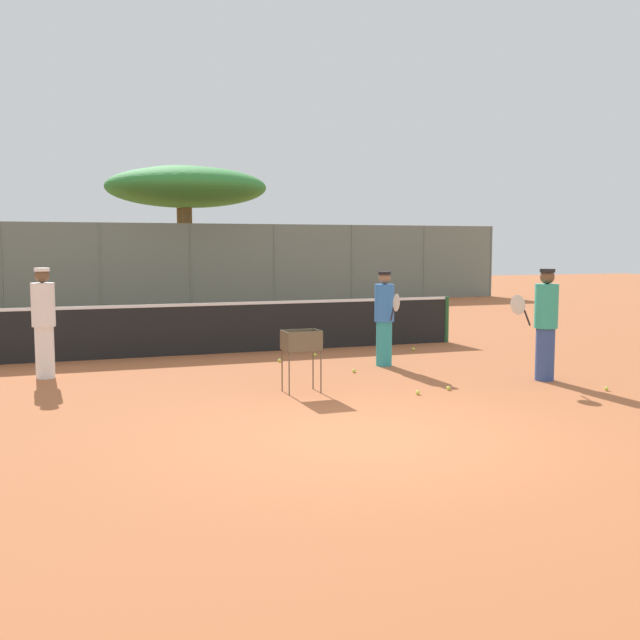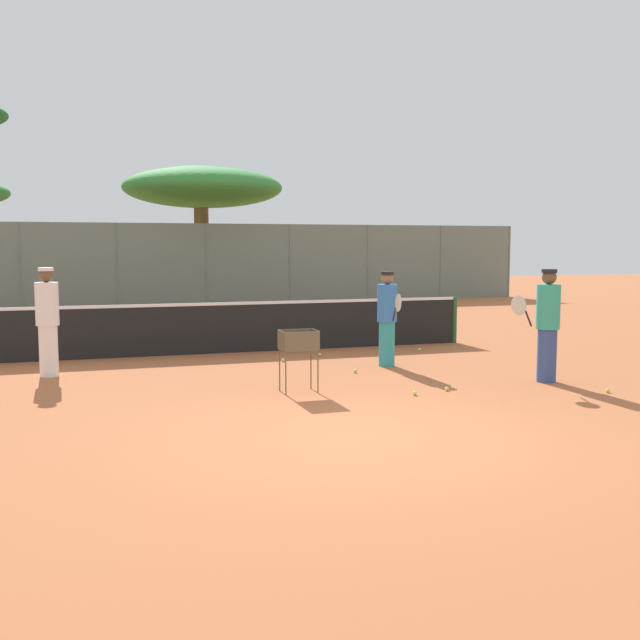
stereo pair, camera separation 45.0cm
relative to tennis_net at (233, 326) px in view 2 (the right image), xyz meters
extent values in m
plane|color=#B26038|center=(0.00, -7.39, -0.56)|extent=(80.00, 80.00, 0.00)
cylinder|color=#26592D|center=(5.22, 0.00, -0.02)|extent=(0.10, 0.10, 1.07)
cube|color=black|center=(0.00, 0.00, -0.05)|extent=(10.44, 0.01, 1.01)
cube|color=white|center=(0.00, 0.00, 0.48)|extent=(10.44, 0.02, 0.06)
cylinder|color=slate|center=(-4.98, 13.18, 0.98)|extent=(0.08, 0.08, 3.08)
cylinder|color=slate|center=(-1.66, 13.18, 0.98)|extent=(0.08, 0.08, 3.08)
cylinder|color=slate|center=(1.66, 13.18, 0.98)|extent=(0.08, 0.08, 3.08)
cylinder|color=slate|center=(4.98, 13.18, 0.98)|extent=(0.08, 0.08, 3.08)
cylinder|color=slate|center=(8.30, 13.18, 0.98)|extent=(0.08, 0.08, 3.08)
cylinder|color=slate|center=(11.62, 13.18, 0.98)|extent=(0.08, 0.08, 3.08)
cylinder|color=slate|center=(14.94, 13.18, 0.98)|extent=(0.08, 0.08, 3.08)
cube|color=slate|center=(0.00, 13.18, 0.98)|extent=(29.89, 0.01, 3.08)
cylinder|color=brown|center=(1.92, 16.43, 1.69)|extent=(0.42, 0.42, 4.49)
ellipsoid|color=#338438|center=(1.92, 16.43, 4.46)|extent=(4.20, 4.20, 1.05)
cylinder|color=brown|center=(1.82, 14.73, 1.31)|extent=(0.41, 0.41, 3.74)
ellipsoid|color=#338438|center=(1.82, 14.73, 3.97)|extent=(6.32, 6.32, 1.58)
cylinder|color=#334C8C|center=(4.28, -4.93, -0.12)|extent=(0.31, 0.31, 0.88)
cylinder|color=teal|center=(4.28, -4.93, 0.69)|extent=(0.39, 0.39, 0.74)
sphere|color=brown|center=(4.28, -4.93, 1.18)|extent=(0.24, 0.24, 0.24)
cylinder|color=black|center=(4.28, -4.93, 1.28)|extent=(0.25, 0.25, 0.06)
cylinder|color=black|center=(3.91, -4.93, 0.51)|extent=(0.15, 0.03, 0.27)
ellipsoid|color=silver|center=(3.72, -4.93, 0.73)|extent=(0.40, 0.03, 0.43)
cylinder|color=teal|center=(2.40, -2.61, -0.14)|extent=(0.30, 0.30, 0.84)
cylinder|color=blue|center=(2.40, -2.61, 0.63)|extent=(0.37, 0.37, 0.70)
sphere|color=#8C6647|center=(2.40, -2.61, 1.09)|extent=(0.23, 0.23, 0.23)
cylinder|color=black|center=(2.40, -2.61, 1.19)|extent=(0.24, 0.24, 0.06)
cylinder|color=black|center=(2.39, -2.97, 0.45)|extent=(0.03, 0.15, 0.27)
ellipsoid|color=silver|center=(2.38, -3.15, 0.67)|extent=(0.04, 0.40, 0.43)
cylinder|color=white|center=(-3.59, -1.83, -0.11)|extent=(0.31, 0.31, 0.89)
cylinder|color=white|center=(-3.59, -1.83, 0.70)|extent=(0.39, 0.39, 0.74)
sphere|color=brown|center=(-3.59, -1.83, 1.19)|extent=(0.24, 0.24, 0.24)
cylinder|color=white|center=(-3.59, -1.83, 1.29)|extent=(0.25, 0.25, 0.06)
cylinder|color=black|center=(-3.57, -1.45, 0.51)|extent=(0.04, 0.15, 0.27)
ellipsoid|color=silver|center=(-3.55, -1.27, 0.73)|extent=(0.05, 0.40, 0.43)
cylinder|color=brown|center=(-0.14, -4.68, -0.23)|extent=(0.02, 0.02, 0.66)
cylinder|color=brown|center=(0.37, -4.68, -0.23)|extent=(0.02, 0.02, 0.66)
cylinder|color=brown|center=(-0.14, -4.32, -0.23)|extent=(0.02, 0.02, 0.66)
cylinder|color=brown|center=(0.37, -4.32, -0.23)|extent=(0.02, 0.02, 0.66)
cube|color=brown|center=(0.12, -4.50, 0.11)|extent=(0.55, 0.40, 0.01)
cube|color=brown|center=(0.12, -4.70, 0.25)|extent=(0.55, 0.01, 0.30)
cube|color=brown|center=(0.12, -4.30, 0.25)|extent=(0.55, 0.01, 0.30)
cube|color=brown|center=(-0.16, -4.50, 0.25)|extent=(0.01, 0.40, 0.30)
cube|color=brown|center=(0.39, -4.50, 0.25)|extent=(0.01, 0.40, 0.30)
sphere|color=#D1E54C|center=(0.21, -4.49, 0.20)|extent=(0.07, 0.07, 0.07)
sphere|color=#D1E54C|center=(0.12, -4.57, 0.15)|extent=(0.07, 0.07, 0.07)
sphere|color=#D1E54C|center=(0.14, -4.62, 0.15)|extent=(0.07, 0.07, 0.07)
sphere|color=#D1E54C|center=(0.12, -4.64, 0.20)|extent=(0.07, 0.07, 0.07)
sphere|color=#D1E54C|center=(0.21, -4.59, 0.15)|extent=(0.07, 0.07, 0.07)
sphere|color=#D1E54C|center=(0.10, -4.48, 0.20)|extent=(0.07, 0.07, 0.07)
sphere|color=#D1E54C|center=(0.34, -4.43, 0.15)|extent=(0.07, 0.07, 0.07)
sphere|color=#D1E54C|center=(0.14, -4.51, 0.20)|extent=(0.07, 0.07, 0.07)
sphere|color=#D1E54C|center=(4.62, -6.03, -0.53)|extent=(0.07, 0.07, 0.07)
sphere|color=#D1E54C|center=(1.58, -1.05, -0.53)|extent=(0.07, 0.07, 0.07)
sphere|color=#D1E54C|center=(1.57, -3.13, -0.53)|extent=(0.07, 0.07, 0.07)
sphere|color=#D1E54C|center=(2.33, -5.13, -0.53)|extent=(0.07, 0.07, 0.07)
sphere|color=#D1E54C|center=(3.85, -0.99, -0.53)|extent=(0.07, 0.07, 0.07)
sphere|color=#D1E54C|center=(0.68, -1.52, -0.53)|extent=(0.07, 0.07, 0.07)
sphere|color=#D1E54C|center=(1.71, -5.29, -0.53)|extent=(0.07, 0.07, 0.07)
camera|label=1|loc=(-3.53, -15.27, 1.71)|focal=42.00mm
camera|label=2|loc=(-3.10, -15.41, 1.71)|focal=42.00mm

